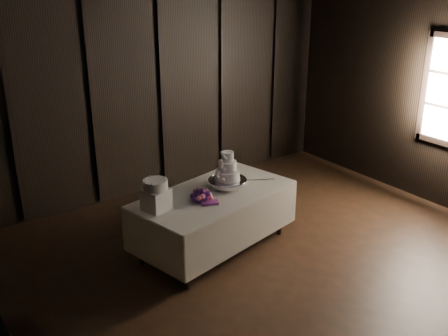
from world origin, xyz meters
TOP-DOWN VIEW (x-y plane):
  - room at (0.00, 0.00)m, footprint 6.08×7.08m
  - display_table at (-0.46, 1.40)m, footprint 2.17×1.46m
  - cake_stand at (-0.20, 1.48)m, footprint 0.62×0.62m
  - wedding_cake at (-0.23, 1.46)m, footprint 0.35×0.30m
  - bouquet at (-0.72, 1.28)m, footprint 0.44×0.50m
  - box_pedestal at (-1.24, 1.38)m, footprint 0.32×0.32m
  - small_cake at (-1.24, 1.38)m, footprint 0.36×0.36m
  - cake_knife at (0.21, 1.41)m, footprint 0.33×0.21m

SIDE VIEW (x-z plane):
  - display_table at x=-0.46m, z-range 0.04..0.80m
  - cake_knife at x=0.21m, z-range 0.76..0.77m
  - cake_stand at x=-0.20m, z-range 0.76..0.85m
  - bouquet at x=-0.72m, z-range 0.73..0.93m
  - box_pedestal at x=-1.24m, z-range 0.76..1.01m
  - wedding_cake at x=-0.23m, z-range 0.81..1.17m
  - small_cake at x=-1.24m, z-range 1.01..1.12m
  - room at x=0.00m, z-range -0.04..3.04m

